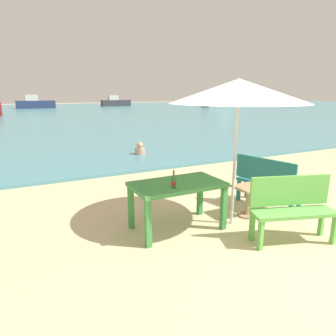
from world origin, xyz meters
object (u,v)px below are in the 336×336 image
boat_tanker (35,103)px  boat_sailboat (225,100)px  bench_green_right (292,205)px  swimmer_person (140,149)px  beer_bottle_amber (174,181)px  patio_umbrella (238,91)px  boat_barge (116,102)px  side_table_wood (248,197)px  picnic_table_green (177,189)px  bench_teal_center (266,180)px

boat_tanker → boat_sailboat: bearing=-17.2°
bench_green_right → swimmer_person: bearing=87.7°
beer_bottle_amber → patio_umbrella: (1.06, -0.03, 1.26)m
patio_umbrella → bench_green_right: (0.38, -0.85, -1.58)m
beer_bottle_amber → boat_tanker: boat_tanker is taller
beer_bottle_amber → swimmer_person: (1.71, 5.66, -0.61)m
swimmer_person → boat_sailboat: boat_sailboat is taller
swimmer_person → boat_barge: size_ratio=0.10×
side_table_wood → bench_green_right: bench_green_right is taller
side_table_wood → bench_green_right: (-0.05, -0.97, 0.19)m
patio_umbrella → boat_sailboat: bearing=53.0°
side_table_wood → picnic_table_green: bearing=175.3°
beer_bottle_amber → boat_tanker: size_ratio=0.06×
beer_bottle_amber → bench_green_right: beer_bottle_amber is taller
patio_umbrella → bench_teal_center: size_ratio=1.84×
boat_tanker → bench_teal_center: bearing=-88.0°
picnic_table_green → bench_teal_center: 1.91m
boat_tanker → boat_barge: bearing=7.0°
side_table_wood → bench_teal_center: 0.63m
patio_umbrella → boat_barge: patio_umbrella is taller
bench_teal_center → patio_umbrella: bearing=-163.8°
bench_teal_center → boat_tanker: boat_tanker is taller
bench_teal_center → bench_green_right: bearing=-118.8°
boat_barge → patio_umbrella: bearing=-104.8°
bench_teal_center → boat_barge: (9.61, 40.00, 0.09)m
boat_barge → boat_sailboat: boat_sailboat is taller
bench_teal_center → boat_sailboat: bearing=54.0°
side_table_wood → swimmer_person: side_table_wood is taller
beer_bottle_amber → boat_tanker: (0.74, 38.91, -0.17)m
picnic_table_green → bench_green_right: size_ratio=1.12×
beer_bottle_amber → side_table_wood: 1.59m
patio_umbrella → bench_green_right: patio_umbrella is taller
beer_bottle_amber → boat_sailboat: size_ratio=0.04×
patio_umbrella → side_table_wood: (0.44, 0.12, -1.76)m
side_table_wood → beer_bottle_amber: bearing=-176.6°
bench_green_right → boat_sailboat: bearing=54.2°
patio_umbrella → boat_tanker: (-0.32, 38.95, -1.43)m
side_table_wood → bench_green_right: 0.99m
boat_barge → boat_sailboat: size_ratio=0.61×
patio_umbrella → bench_green_right: 1.83m
beer_bottle_amber → patio_umbrella: 1.65m
beer_bottle_amber → boat_barge: bearing=73.8°
side_table_wood → boat_tanker: bearing=91.1°
side_table_wood → swimmer_person: size_ratio=1.32×
picnic_table_green → boat_barge: size_ratio=0.33×
bench_teal_center → bench_green_right: same height
bench_green_right → boat_tanker: size_ratio=0.27×
side_table_wood → boat_sailboat: 39.07m
swimmer_person → beer_bottle_amber: bearing=-106.8°
beer_bottle_amber → bench_green_right: bearing=-31.3°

